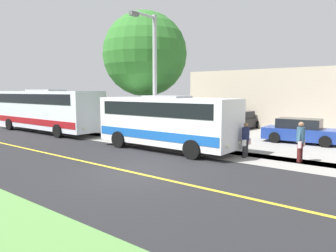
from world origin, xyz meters
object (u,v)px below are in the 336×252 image
object	(u,v)px
pedestrian_with_bags	(301,141)
tree_curbside	(145,54)
commercial_building	(307,98)
parked_car_near	(240,121)
transit_bus_rear	(46,109)
pedestrian_waiting	(246,139)
shuttle_bus_front	(166,120)
parked_car_far	(301,131)
street_light_pole	(153,74)

from	to	relation	value
pedestrian_with_bags	tree_curbside	xyz separation A→B (m)	(-1.65, -10.53, 4.56)
pedestrian_with_bags	commercial_building	distance (m)	16.15
parked_car_near	tree_curbside	xyz separation A→B (m)	(7.80, -3.32, 4.82)
pedestrian_with_bags	parked_car_near	size ratio (longest dim) A/B	0.39
transit_bus_rear	tree_curbside	distance (m)	8.85
parked_car_near	tree_curbside	bearing A→B (deg)	-23.06
transit_bus_rear	pedestrian_waiting	world-z (taller)	transit_bus_rear
parked_car_near	commercial_building	xyz separation A→B (m)	(-6.20, 3.51, 1.75)
shuttle_bus_front	pedestrian_waiting	world-z (taller)	shuttle_bus_front
transit_bus_rear	parked_car_far	distance (m)	17.92
pedestrian_waiting	commercial_building	xyz separation A→B (m)	(-16.20, -1.42, 1.56)
commercial_building	parked_car_near	bearing A→B (deg)	-29.49
street_light_pole	commercial_building	size ratio (longest dim) A/B	0.39
pedestrian_with_bags	tree_curbside	size ratio (longest dim) A/B	0.21
street_light_pole	shuttle_bus_front	bearing A→B (deg)	72.87
parked_car_near	transit_bus_rear	bearing A→B (deg)	-45.31
transit_bus_rear	parked_car_far	world-z (taller)	transit_bus_rear
parked_car_near	pedestrian_with_bags	bearing A→B (deg)	37.36
parked_car_near	commercial_building	bearing A→B (deg)	150.51
shuttle_bus_front	street_light_pole	xyz separation A→B (m)	(-0.38, -1.23, 2.43)
shuttle_bus_front	transit_bus_rear	xyz separation A→B (m)	(-0.03, -11.60, 0.18)
transit_bus_rear	commercial_building	world-z (taller)	commercial_building
transit_bus_rear	shuttle_bus_front	bearing A→B (deg)	89.83
pedestrian_with_bags	parked_car_far	size ratio (longest dim) A/B	0.39
pedestrian_with_bags	parked_car_far	xyz separation A→B (m)	(-5.39, -1.38, -0.26)
transit_bus_rear	pedestrian_waiting	distance (m)	15.76
transit_bus_rear	commercial_building	xyz separation A→B (m)	(-16.88, 14.30, 0.68)
pedestrian_waiting	parked_car_far	xyz separation A→B (m)	(-5.94, 0.90, -0.18)
pedestrian_with_bags	street_light_pole	world-z (taller)	street_light_pole
shuttle_bus_front	street_light_pole	bearing A→B (deg)	-107.13
pedestrian_waiting	street_light_pole	world-z (taller)	street_light_pole
parked_car_far	pedestrian_waiting	bearing A→B (deg)	-8.61
pedestrian_with_bags	pedestrian_waiting	size ratio (longest dim) A/B	1.08
pedestrian_waiting	tree_curbside	size ratio (longest dim) A/B	0.20
pedestrian_waiting	parked_car_near	size ratio (longest dim) A/B	0.36
street_light_pole	parked_car_near	bearing A→B (deg)	177.66
parked_car_near	tree_curbside	size ratio (longest dim) A/B	0.54
pedestrian_with_bags	shuttle_bus_front	bearing A→B (deg)	-78.87
street_light_pole	tree_curbside	size ratio (longest dim) A/B	0.87
commercial_building	pedestrian_with_bags	bearing A→B (deg)	13.31
parked_car_far	commercial_building	distance (m)	10.67
shuttle_bus_front	tree_curbside	distance (m)	6.40
parked_car_far	pedestrian_with_bags	bearing A→B (deg)	14.38
pedestrian_waiting	commercial_building	bearing A→B (deg)	-174.98
street_light_pole	transit_bus_rear	bearing A→B (deg)	-88.10
commercial_building	tree_curbside	bearing A→B (deg)	-26.00
transit_bus_rear	street_light_pole	bearing A→B (deg)	91.90
shuttle_bus_front	pedestrian_with_bags	xyz separation A→B (m)	(-1.26, 6.41, -0.62)
shuttle_bus_front	tree_curbside	size ratio (longest dim) A/B	0.95
shuttle_bus_front	transit_bus_rear	distance (m)	11.60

